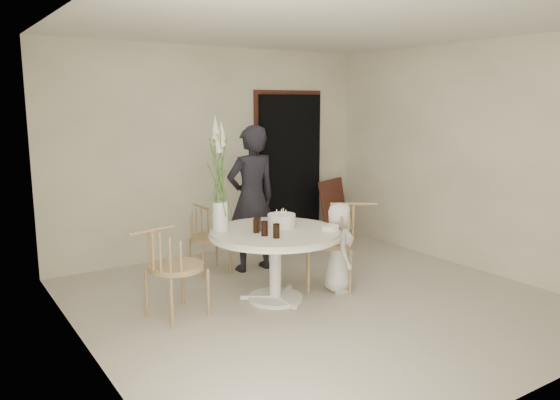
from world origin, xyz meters
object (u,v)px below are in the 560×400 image
boy (339,248)px  birthday_cake (281,221)px  table (275,241)px  chair_right (341,233)px  girl (252,199)px  chair_left (165,260)px  flower_vase (219,176)px  chair_far (205,229)px

boy → birthday_cake: boy is taller
table → chair_right: (0.79, -0.08, -0.00)m
girl → chair_left: bearing=33.1°
table → flower_vase: flower_vase is taller
table → birthday_cake: bearing=34.0°
chair_right → birthday_cake: chair_right is taller
girl → table: bearing=73.6°
table → boy: 0.74m
chair_far → chair_right: chair_right is taller
boy → flower_vase: (-1.17, 0.45, 0.80)m
chair_left → flower_vase: bearing=-87.1°
chair_far → chair_left: chair_left is taller
chair_right → birthday_cake: (-0.66, 0.17, 0.18)m
chair_left → birthday_cake: birthday_cake is taller
chair_left → girl: 1.73m
birthday_cake → chair_far: bearing=102.7°
chair_far → boy: bearing=-60.0°
chair_far → boy: (0.85, -1.46, -0.02)m
chair_far → chair_left: bearing=-129.6°
chair_right → flower_vase: size_ratio=0.82×
girl → birthday_cake: girl is taller
chair_far → birthday_cake: birthday_cake is taller
chair_right → girl: girl is taller
chair_right → flower_vase: (-1.25, 0.38, 0.66)m
girl → chair_far: bearing=-30.6°
chair_left → flower_vase: (0.67, 0.18, 0.70)m
table → birthday_cake: size_ratio=4.67×
boy → birthday_cake: bearing=92.7°
chair_far → boy: boy is taller
chair_right → chair_far: bearing=-111.2°
chair_left → birthday_cake: size_ratio=3.14×
table → birthday_cake: 0.24m
chair_right → boy: bearing=-15.5°
girl → flower_vase: 1.14m
table → chair_far: (-0.14, 1.32, -0.12)m
chair_far → flower_vase: (-0.32, -1.01, 0.78)m
table → chair_far: 1.33m
chair_right → table: bearing=-60.6°
table → chair_left: (-1.12, 0.12, -0.04)m
chair_left → girl: size_ratio=0.52×
birthday_cake → boy: bearing=-22.6°
table → birthday_cake: (0.13, 0.09, 0.18)m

